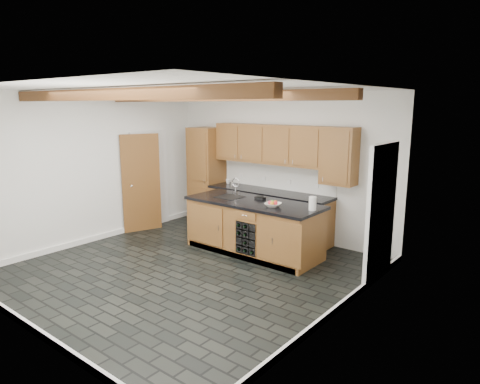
% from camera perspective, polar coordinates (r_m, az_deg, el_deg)
% --- Properties ---
extents(ground, '(5.00, 5.00, 0.00)m').
position_cam_1_polar(ground, '(6.95, -6.81, -10.23)').
color(ground, black).
rests_on(ground, ground).
extents(room_shell, '(5.01, 5.00, 5.00)m').
position_cam_1_polar(room_shell, '(6.98, -4.49, 2.90)').
color(room_shell, white).
rests_on(room_shell, ground).
extents(back_cabinetry, '(3.65, 0.62, 2.20)m').
position_cam_1_polar(back_cabinetry, '(8.54, 2.00, 0.81)').
color(back_cabinetry, brown).
rests_on(back_cabinetry, ground).
extents(island, '(2.48, 0.96, 0.93)m').
position_cam_1_polar(island, '(7.52, 1.77, -4.72)').
color(island, brown).
rests_on(island, ground).
extents(faucet, '(0.45, 0.40, 0.34)m').
position_cam_1_polar(faucet, '(7.78, -1.25, -0.38)').
color(faucet, black).
rests_on(faucet, island).
extents(kitchen_scale, '(0.19, 0.12, 0.06)m').
position_cam_1_polar(kitchen_scale, '(7.58, 2.71, -0.75)').
color(kitchen_scale, black).
rests_on(kitchen_scale, island).
extents(fruit_bowl, '(0.32, 0.32, 0.07)m').
position_cam_1_polar(fruit_bowl, '(7.02, 4.42, -1.72)').
color(fruit_bowl, beige).
rests_on(fruit_bowl, island).
extents(fruit_cluster, '(0.16, 0.17, 0.07)m').
position_cam_1_polar(fruit_cluster, '(7.02, 4.43, -1.44)').
color(fruit_cluster, red).
rests_on(fruit_cluster, fruit_bowl).
extents(paper_towel, '(0.12, 0.12, 0.22)m').
position_cam_1_polar(paper_towel, '(6.85, 9.65, -1.53)').
color(paper_towel, white).
rests_on(paper_towel, island).
extents(mug, '(0.11, 0.11, 0.09)m').
position_cam_1_polar(mug, '(9.06, -1.60, 1.40)').
color(mug, white).
rests_on(mug, back_cabinetry).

